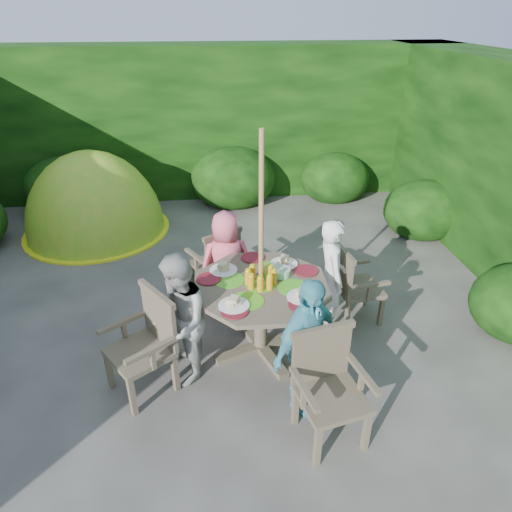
{
  "coord_description": "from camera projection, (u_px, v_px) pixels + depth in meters",
  "views": [
    {
      "loc": [
        0.16,
        -4.17,
        3.04
      ],
      "look_at": [
        0.6,
        -0.23,
        0.85
      ],
      "focal_mm": 32.0,
      "sensor_mm": 36.0,
      "label": 1
    }
  ],
  "objects": [
    {
      "name": "ground",
      "position": [
        201.0,
        316.0,
        5.08
      ],
      "size": [
        60.0,
        60.0,
        0.0
      ],
      "primitive_type": "plane",
      "color": "#423F3B",
      "rests_on": "ground"
    },
    {
      "name": "hedge_enclosure",
      "position": [
        194.0,
        170.0,
        5.64
      ],
      "size": [
        9.0,
        9.0,
        2.5
      ],
      "color": "black",
      "rests_on": "ground"
    },
    {
      "name": "patio_table",
      "position": [
        261.0,
        295.0,
        4.28
      ],
      "size": [
        1.72,
        1.72,
        0.93
      ],
      "rotation": [
        0.0,
        0.0,
        0.36
      ],
      "color": "#463D2E",
      "rests_on": "ground"
    },
    {
      "name": "parasol_pole",
      "position": [
        261.0,
        253.0,
        4.06
      ],
      "size": [
        0.06,
        0.06,
        2.2
      ],
      "primitive_type": "cylinder",
      "rotation": [
        0.0,
        0.0,
        0.36
      ],
      "color": "olive",
      "rests_on": "ground"
    },
    {
      "name": "garden_chair_right",
      "position": [
        352.0,
        284.0,
        4.83
      ],
      "size": [
        0.52,
        0.56,
        0.84
      ],
      "rotation": [
        0.0,
        0.0,
        1.71
      ],
      "color": "#463D2E",
      "rests_on": "ground"
    },
    {
      "name": "garden_chair_left",
      "position": [
        147.0,
        342.0,
        3.94
      ],
      "size": [
        0.7,
        0.72,
        0.91
      ],
      "rotation": [
        0.0,
        0.0,
        -0.96
      ],
      "color": "#463D2E",
      "rests_on": "ground"
    },
    {
      "name": "garden_chair_back",
      "position": [
        217.0,
        261.0,
        5.24
      ],
      "size": [
        0.66,
        0.64,
        0.84
      ],
      "rotation": [
        0.0,
        0.0,
        3.68
      ],
      "color": "#463D2E",
      "rests_on": "ground"
    },
    {
      "name": "garden_chair_front",
      "position": [
        328.0,
        385.0,
        3.51
      ],
      "size": [
        0.62,
        0.58,
        0.89
      ],
      "rotation": [
        0.0,
        0.0,
        0.22
      ],
      "color": "#463D2E",
      "rests_on": "ground"
    },
    {
      "name": "child_right",
      "position": [
        331.0,
        277.0,
        4.61
      ],
      "size": [
        0.31,
        0.46,
        1.25
      ],
      "primitive_type": "imported",
      "rotation": [
        0.0,
        0.0,
        1.59
      ],
      "color": "white",
      "rests_on": "ground"
    },
    {
      "name": "child_left",
      "position": [
        179.0,
        321.0,
        3.97
      ],
      "size": [
        0.54,
        0.65,
        1.25
      ],
      "primitive_type": "imported",
      "rotation": [
        0.0,
        0.0,
        -1.46
      ],
      "color": "#A9A9A4",
      "rests_on": "ground"
    },
    {
      "name": "child_back",
      "position": [
        227.0,
        263.0,
        4.93
      ],
      "size": [
        0.61,
        0.43,
        1.18
      ],
      "primitive_type": "imported",
      "rotation": [
        0.0,
        0.0,
        3.24
      ],
      "color": "#E96077",
      "rests_on": "ground"
    },
    {
      "name": "child_front",
      "position": [
        307.0,
        347.0,
        3.67
      ],
      "size": [
        0.77,
        0.69,
        1.25
      ],
      "primitive_type": "imported",
      "rotation": [
        0.0,
        0.0,
        0.66
      ],
      "color": "#50ABBB",
      "rests_on": "ground"
    },
    {
      "name": "dome_tent",
      "position": [
        98.0,
        231.0,
        6.99
      ],
      "size": [
        2.15,
        2.15,
        2.46
      ],
      "rotation": [
        0.0,
        0.0,
        -0.03
      ],
      "color": "#70C325",
      "rests_on": "ground"
    }
  ]
}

